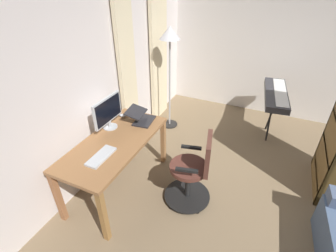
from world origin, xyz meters
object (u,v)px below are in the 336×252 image
desk (115,147)px  piano_keyboard (276,95)px  computer_monitor (108,111)px  computer_keyboard (101,156)px  floor_lamp (170,45)px  computer_mouse (122,115)px  office_chair (193,172)px  laptop (141,117)px

desk → piano_keyboard: (-2.04, 1.60, 0.12)m
computer_monitor → computer_keyboard: 0.63m
floor_lamp → piano_keyboard: bearing=103.4°
desk → computer_mouse: 0.57m
office_chair → computer_mouse: bearing=61.1°
office_chair → computer_mouse: office_chair is taller
office_chair → floor_lamp: (-1.46, -0.96, 1.00)m
computer_monitor → floor_lamp: 1.51m
laptop → computer_monitor: bearing=-50.8°
computer_keyboard → office_chair: bearing=119.6°
laptop → piano_keyboard: 2.16m
laptop → floor_lamp: bearing=177.8°
desk → floor_lamp: (-1.65, -0.04, 0.80)m
computer_mouse → laptop: bearing=91.5°
office_chair → piano_keyboard: bearing=-33.4°
computer_keyboard → floor_lamp: size_ratio=0.21×
computer_mouse → piano_keyboard: 2.38m
floor_lamp → computer_mouse: bearing=-9.4°
piano_keyboard → office_chair: bearing=-27.1°
floor_lamp → desk: bearing=1.3°
computer_mouse → floor_lamp: bearing=170.6°
desk → laptop: laptop is taller
desk → office_chair: size_ratio=1.57×
floor_lamp → laptop: bearing=5.1°
office_chair → computer_keyboard: 1.05m
computer_keyboard → computer_mouse: size_ratio=3.66×
piano_keyboard → computer_monitor: bearing=-51.9°
laptop → computer_mouse: bearing=-95.8°
computer_monitor → laptop: 0.44m
computer_monitor → computer_mouse: (-0.29, -0.01, -0.21)m
office_chair → computer_monitor: computer_monitor is taller
computer_monitor → piano_keyboard: computer_monitor is taller
laptop → piano_keyboard: (-1.52, 1.54, -0.03)m
desk → piano_keyboard: size_ratio=1.21×
laptop → computer_mouse: (0.01, -0.29, -0.03)m
computer_keyboard → computer_mouse: 0.86m
computer_monitor → computer_keyboard: bearing=26.8°
computer_mouse → computer_monitor: bearing=1.3°
computer_monitor → floor_lamp: bearing=172.8°
office_chair → computer_monitor: bearing=75.1°
computer_monitor → piano_keyboard: bearing=134.9°
laptop → piano_keyboard: bearing=127.3°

